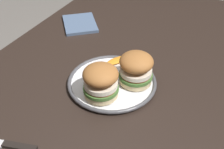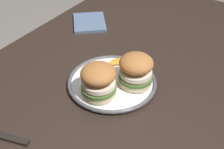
{
  "view_description": "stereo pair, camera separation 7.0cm",
  "coord_description": "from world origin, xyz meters",
  "px_view_note": "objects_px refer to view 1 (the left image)",
  "views": [
    {
      "loc": [
        0.7,
        0.29,
        1.31
      ],
      "look_at": [
        0.07,
        -0.02,
        0.76
      ],
      "focal_mm": 46.28,
      "sensor_mm": 36.0,
      "label": 1
    },
    {
      "loc": [
        0.66,
        0.35,
        1.31
      ],
      "look_at": [
        0.07,
        -0.02,
        0.76
      ],
      "focal_mm": 46.28,
      "sensor_mm": 36.0,
      "label": 2
    }
  ],
  "objects_px": {
    "table_knife": "(2,144)",
    "dinner_plate": "(112,82)",
    "sandwich_half_right": "(101,81)",
    "dining_table": "(127,92)",
    "sandwich_half_left": "(136,68)"
  },
  "relations": [
    {
      "from": "table_knife",
      "to": "dinner_plate",
      "type": "bearing_deg",
      "value": 157.17
    },
    {
      "from": "table_knife",
      "to": "sandwich_half_right",
      "type": "bearing_deg",
      "value": 151.66
    },
    {
      "from": "table_knife",
      "to": "dining_table",
      "type": "bearing_deg",
      "value": 158.13
    },
    {
      "from": "sandwich_half_right",
      "to": "table_knife",
      "type": "xyz_separation_m",
      "value": [
        0.26,
        -0.14,
        -0.07
      ]
    },
    {
      "from": "dining_table",
      "to": "sandwich_half_right",
      "type": "distance_m",
      "value": 0.21
    },
    {
      "from": "sandwich_half_left",
      "to": "table_knife",
      "type": "distance_m",
      "value": 0.43
    },
    {
      "from": "dinner_plate",
      "to": "sandwich_half_left",
      "type": "distance_m",
      "value": 0.09
    },
    {
      "from": "dinner_plate",
      "to": "sandwich_half_left",
      "type": "bearing_deg",
      "value": 113.04
    },
    {
      "from": "sandwich_half_left",
      "to": "sandwich_half_right",
      "type": "xyz_separation_m",
      "value": [
        0.1,
        -0.07,
        0.0
      ]
    },
    {
      "from": "dinner_plate",
      "to": "table_knife",
      "type": "bearing_deg",
      "value": -22.83
    },
    {
      "from": "dining_table",
      "to": "dinner_plate",
      "type": "bearing_deg",
      "value": -17.2
    },
    {
      "from": "dinner_plate",
      "to": "sandwich_half_right",
      "type": "height_order",
      "value": "sandwich_half_right"
    },
    {
      "from": "sandwich_half_left",
      "to": "dining_table",
      "type": "bearing_deg",
      "value": -134.56
    },
    {
      "from": "sandwich_half_right",
      "to": "dinner_plate",
      "type": "bearing_deg",
      "value": -179.46
    },
    {
      "from": "sandwich_half_right",
      "to": "table_knife",
      "type": "relative_size",
      "value": 0.67
    }
  ]
}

